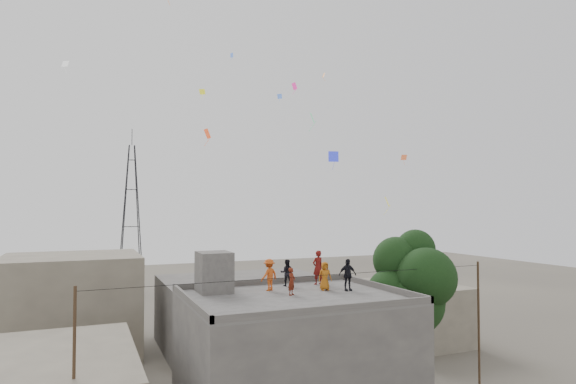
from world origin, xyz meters
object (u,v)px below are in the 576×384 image
at_px(transmission_tower, 131,219).
at_px(person_red_adult, 318,267).
at_px(person_dark_adult, 347,275).
at_px(stair_head_box, 214,272).
at_px(tree, 412,285).

bearing_deg(transmission_tower, person_red_adult, -79.85).
distance_m(transmission_tower, person_dark_adult, 40.37).
bearing_deg(stair_head_box, transmission_tower, 91.23).
height_order(tree, person_dark_adult, tree).
distance_m(stair_head_box, person_dark_adult, 6.74).
distance_m(tree, transmission_tower, 41.12).
distance_m(tree, person_red_adult, 5.25).
xyz_separation_m(stair_head_box, person_red_adult, (5.87, 0.14, -0.07)).
relative_size(stair_head_box, person_dark_adult, 1.24).
xyz_separation_m(transmission_tower, person_red_adult, (6.67, -37.26, -2.04)).
distance_m(tree, person_dark_adult, 4.31).
bearing_deg(stair_head_box, person_dark_adult, -19.74).
height_order(stair_head_box, transmission_tower, transmission_tower).
relative_size(transmission_tower, person_dark_adult, 12.40).
relative_size(stair_head_box, tree, 0.22).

